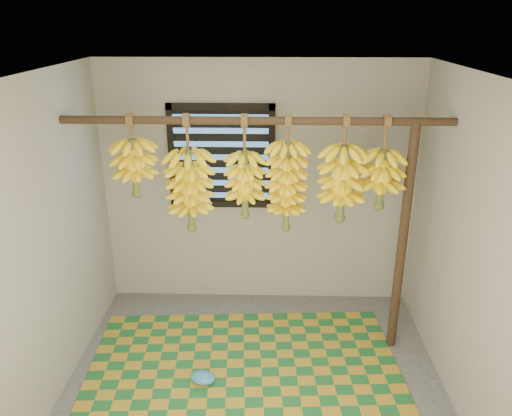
{
  "coord_description": "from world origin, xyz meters",
  "views": [
    {
      "loc": [
        0.1,
        -3.05,
        2.75
      ],
      "look_at": [
        0.0,
        0.55,
        1.35
      ],
      "focal_mm": 35.0,
      "sensor_mm": 36.0,
      "label": 1
    }
  ],
  "objects_px": {
    "support_post": "(402,243)",
    "banana_bunch_e": "(342,184)",
    "woven_mat": "(244,387)",
    "banana_bunch_b": "(190,191)",
    "banana_bunch_d": "(287,187)",
    "banana_bunch_a": "(135,168)",
    "banana_bunch_f": "(381,179)",
    "plastic_bag": "(203,378)",
    "banana_bunch_c": "(245,185)"
  },
  "relations": [
    {
      "from": "support_post",
      "to": "banana_bunch_e",
      "type": "height_order",
      "value": "banana_bunch_e"
    },
    {
      "from": "support_post",
      "to": "woven_mat",
      "type": "bearing_deg",
      "value": -154.85
    },
    {
      "from": "banana_bunch_b",
      "to": "banana_bunch_d",
      "type": "xyz_separation_m",
      "value": [
        0.77,
        0.0,
        0.04
      ]
    },
    {
      "from": "banana_bunch_a",
      "to": "banana_bunch_b",
      "type": "bearing_deg",
      "value": -0.0
    },
    {
      "from": "banana_bunch_b",
      "to": "banana_bunch_f",
      "type": "relative_size",
      "value": 1.28
    },
    {
      "from": "banana_bunch_a",
      "to": "banana_bunch_d",
      "type": "bearing_deg",
      "value": 0.0
    },
    {
      "from": "woven_mat",
      "to": "plastic_bag",
      "type": "height_order",
      "value": "plastic_bag"
    },
    {
      "from": "woven_mat",
      "to": "support_post",
      "type": "bearing_deg",
      "value": 25.15
    },
    {
      "from": "support_post",
      "to": "woven_mat",
      "type": "xyz_separation_m",
      "value": [
        -1.28,
        -0.6,
        -0.99
      ]
    },
    {
      "from": "banana_bunch_c",
      "to": "banana_bunch_f",
      "type": "relative_size",
      "value": 1.12
    },
    {
      "from": "plastic_bag",
      "to": "banana_bunch_d",
      "type": "bearing_deg",
      "value": 40.33
    },
    {
      "from": "woven_mat",
      "to": "plastic_bag",
      "type": "distance_m",
      "value": 0.34
    },
    {
      "from": "banana_bunch_a",
      "to": "woven_mat",
      "type": "bearing_deg",
      "value": -34.24
    },
    {
      "from": "banana_bunch_b",
      "to": "banana_bunch_d",
      "type": "height_order",
      "value": "same"
    },
    {
      "from": "banana_bunch_c",
      "to": "banana_bunch_d",
      "type": "xyz_separation_m",
      "value": [
        0.33,
        0.0,
        -0.02
      ]
    },
    {
      "from": "plastic_bag",
      "to": "banana_bunch_f",
      "type": "xyz_separation_m",
      "value": [
        1.39,
        0.55,
        1.49
      ]
    },
    {
      "from": "banana_bunch_a",
      "to": "banana_bunch_e",
      "type": "relative_size",
      "value": 0.77
    },
    {
      "from": "plastic_bag",
      "to": "banana_bunch_e",
      "type": "height_order",
      "value": "banana_bunch_e"
    },
    {
      "from": "support_post",
      "to": "banana_bunch_d",
      "type": "height_order",
      "value": "banana_bunch_d"
    },
    {
      "from": "woven_mat",
      "to": "banana_bunch_b",
      "type": "height_order",
      "value": "banana_bunch_b"
    },
    {
      "from": "support_post",
      "to": "woven_mat",
      "type": "distance_m",
      "value": 1.73
    },
    {
      "from": "plastic_bag",
      "to": "banana_bunch_c",
      "type": "relative_size",
      "value": 0.25
    },
    {
      "from": "woven_mat",
      "to": "banana_bunch_d",
      "type": "xyz_separation_m",
      "value": [
        0.32,
        0.6,
        1.47
      ]
    },
    {
      "from": "plastic_bag",
      "to": "banana_bunch_b",
      "type": "height_order",
      "value": "banana_bunch_b"
    },
    {
      "from": "banana_bunch_b",
      "to": "plastic_bag",
      "type": "bearing_deg",
      "value": -77.87
    },
    {
      "from": "banana_bunch_b",
      "to": "banana_bunch_a",
      "type": "bearing_deg",
      "value": 180.0
    },
    {
      "from": "support_post",
      "to": "banana_bunch_c",
      "type": "bearing_deg",
      "value": 180.0
    },
    {
      "from": "banana_bunch_b",
      "to": "banana_bunch_e",
      "type": "xyz_separation_m",
      "value": [
        1.21,
        0.0,
        0.07
      ]
    },
    {
      "from": "support_post",
      "to": "banana_bunch_b",
      "type": "relative_size",
      "value": 2.1
    },
    {
      "from": "banana_bunch_f",
      "to": "plastic_bag",
      "type": "bearing_deg",
      "value": -158.32
    },
    {
      "from": "banana_bunch_f",
      "to": "banana_bunch_a",
      "type": "bearing_deg",
      "value": 180.0
    },
    {
      "from": "banana_bunch_b",
      "to": "banana_bunch_e",
      "type": "height_order",
      "value": "same"
    },
    {
      "from": "plastic_bag",
      "to": "banana_bunch_f",
      "type": "distance_m",
      "value": 2.11
    },
    {
      "from": "plastic_bag",
      "to": "banana_bunch_f",
      "type": "height_order",
      "value": "banana_bunch_f"
    },
    {
      "from": "woven_mat",
      "to": "banana_bunch_f",
      "type": "bearing_deg",
      "value": 29.55
    },
    {
      "from": "plastic_bag",
      "to": "banana_bunch_a",
      "type": "bearing_deg",
      "value": 134.75
    },
    {
      "from": "banana_bunch_e",
      "to": "banana_bunch_f",
      "type": "xyz_separation_m",
      "value": [
        0.31,
        -0.0,
        0.04
      ]
    },
    {
      "from": "support_post",
      "to": "banana_bunch_a",
      "type": "xyz_separation_m",
      "value": [
        -2.16,
        0.0,
        0.62
      ]
    },
    {
      "from": "woven_mat",
      "to": "banana_bunch_a",
      "type": "bearing_deg",
      "value": 145.76
    },
    {
      "from": "banana_bunch_f",
      "to": "banana_bunch_c",
      "type": "bearing_deg",
      "value": 180.0
    },
    {
      "from": "woven_mat",
      "to": "banana_bunch_f",
      "type": "xyz_separation_m",
      "value": [
        1.06,
        0.6,
        1.54
      ]
    },
    {
      "from": "banana_bunch_b",
      "to": "banana_bunch_e",
      "type": "bearing_deg",
      "value": 0.0
    },
    {
      "from": "banana_bunch_d",
      "to": "banana_bunch_e",
      "type": "xyz_separation_m",
      "value": [
        0.44,
        0.0,
        0.03
      ]
    },
    {
      "from": "woven_mat",
      "to": "banana_bunch_e",
      "type": "relative_size",
      "value": 3.0
    },
    {
      "from": "banana_bunch_b",
      "to": "banana_bunch_c",
      "type": "relative_size",
      "value": 1.14
    },
    {
      "from": "plastic_bag",
      "to": "banana_bunch_c",
      "type": "height_order",
      "value": "banana_bunch_c"
    },
    {
      "from": "banana_bunch_b",
      "to": "banana_bunch_f",
      "type": "height_order",
      "value": "same"
    },
    {
      "from": "banana_bunch_c",
      "to": "banana_bunch_f",
      "type": "distance_m",
      "value": 1.07
    },
    {
      "from": "plastic_bag",
      "to": "banana_bunch_f",
      "type": "relative_size",
      "value": 0.28
    },
    {
      "from": "banana_bunch_b",
      "to": "woven_mat",
      "type": "bearing_deg",
      "value": -53.0
    }
  ]
}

